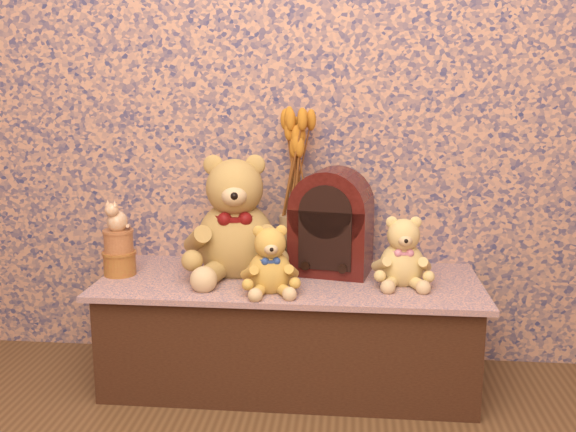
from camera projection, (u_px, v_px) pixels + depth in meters
name	position (u px, v px, depth m)	size (l,w,h in m)	color
display_shelf	(289.00, 331.00, 2.34)	(1.35, 0.54, 0.40)	#394475
teddy_large	(235.00, 211.00, 2.32)	(0.37, 0.44, 0.47)	#A4823F
teddy_medium	(270.00, 256.00, 2.14)	(0.19, 0.23, 0.24)	#C88938
teddy_small	(403.00, 248.00, 2.22)	(0.20, 0.24, 0.26)	#E4BA6C
cathedral_radio	(332.00, 221.00, 2.34)	(0.28, 0.20, 0.39)	#3D0E0B
ceramic_vase	(296.00, 242.00, 2.42)	(0.12, 0.12, 0.20)	tan
dried_stalks	(296.00, 159.00, 2.36)	(0.22, 0.22, 0.42)	#C6761F
biscuit_tin_lower	(120.00, 263.00, 2.34)	(0.12, 0.12, 0.08)	#B29834
biscuit_tin_upper	(118.00, 241.00, 2.33)	(0.10, 0.10, 0.08)	tan
cat_figurine	(117.00, 215.00, 2.31)	(0.09, 0.09, 0.12)	silver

